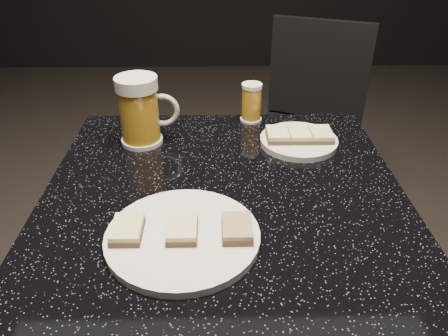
{
  "coord_description": "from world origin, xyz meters",
  "views": [
    {
      "loc": [
        -0.01,
        -0.7,
        1.23
      ],
      "look_at": [
        0.0,
        0.0,
        0.8
      ],
      "focal_mm": 35.0,
      "sensor_mm": 36.0,
      "label": 1
    }
  ],
  "objects_px": {
    "plate_small": "(299,141)",
    "plate_large": "(183,237)",
    "beer_tumbler": "(251,103)",
    "table": "(224,279)",
    "beer_mug": "(140,111)",
    "chair": "(309,122)"
  },
  "relations": [
    {
      "from": "table",
      "to": "beer_mug",
      "type": "height_order",
      "value": "beer_mug"
    },
    {
      "from": "beer_tumbler",
      "to": "chair",
      "type": "distance_m",
      "value": 0.65
    },
    {
      "from": "table",
      "to": "beer_mug",
      "type": "relative_size",
      "value": 4.75
    },
    {
      "from": "plate_large",
      "to": "beer_tumbler",
      "type": "relative_size",
      "value": 2.62
    },
    {
      "from": "plate_small",
      "to": "table",
      "type": "height_order",
      "value": "plate_small"
    },
    {
      "from": "plate_small",
      "to": "beer_mug",
      "type": "relative_size",
      "value": 1.13
    },
    {
      "from": "chair",
      "to": "plate_small",
      "type": "bearing_deg",
      "value": -104.76
    },
    {
      "from": "plate_small",
      "to": "table",
      "type": "xyz_separation_m",
      "value": [
        -0.18,
        -0.19,
        -0.25
      ]
    },
    {
      "from": "beer_tumbler",
      "to": "beer_mug",
      "type": "bearing_deg",
      "value": -156.41
    },
    {
      "from": "plate_large",
      "to": "beer_tumbler",
      "type": "distance_m",
      "value": 0.49
    },
    {
      "from": "plate_large",
      "to": "chair",
      "type": "distance_m",
      "value": 1.09
    },
    {
      "from": "chair",
      "to": "beer_tumbler",
      "type": "bearing_deg",
      "value": -117.79
    },
    {
      "from": "plate_large",
      "to": "table",
      "type": "relative_size",
      "value": 0.34
    },
    {
      "from": "beer_mug",
      "to": "plate_large",
      "type": "bearing_deg",
      "value": -72.03
    },
    {
      "from": "plate_small",
      "to": "beer_tumbler",
      "type": "bearing_deg",
      "value": 128.19
    },
    {
      "from": "plate_large",
      "to": "chair",
      "type": "xyz_separation_m",
      "value": [
        0.42,
        0.98,
        -0.26
      ]
    },
    {
      "from": "plate_small",
      "to": "beer_mug",
      "type": "height_order",
      "value": "beer_mug"
    },
    {
      "from": "plate_small",
      "to": "plate_large",
      "type": "bearing_deg",
      "value": -126.67
    },
    {
      "from": "plate_small",
      "to": "beer_tumbler",
      "type": "xyz_separation_m",
      "value": [
        -0.1,
        0.13,
        0.04
      ]
    },
    {
      "from": "plate_large",
      "to": "beer_tumbler",
      "type": "height_order",
      "value": "beer_tumbler"
    },
    {
      "from": "chair",
      "to": "plate_large",
      "type": "bearing_deg",
      "value": -113.14
    },
    {
      "from": "table",
      "to": "beer_mug",
      "type": "xyz_separation_m",
      "value": [
        -0.18,
        0.2,
        0.32
      ]
    }
  ]
}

